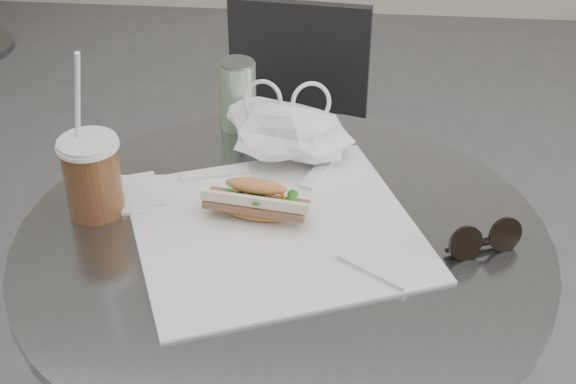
# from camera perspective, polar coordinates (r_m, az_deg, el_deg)

# --- Properties ---
(cafe_table) EXTENTS (0.76, 0.76, 0.74)m
(cafe_table) POSITION_cam_1_polar(r_m,az_deg,el_deg) (1.32, -0.34, -12.79)
(cafe_table) COLOR slate
(cafe_table) RESTS_ON ground
(chair_far) EXTENTS (0.41, 0.43, 0.78)m
(chair_far) POSITION_cam_1_polar(r_m,az_deg,el_deg) (1.89, -0.14, -0.61)
(chair_far) COLOR #2C2C2F
(chair_far) RESTS_ON ground
(sandwich_paper) EXTENTS (0.50, 0.49, 0.00)m
(sandwich_paper) POSITION_cam_1_polar(r_m,az_deg,el_deg) (1.15, -0.92, -2.59)
(sandwich_paper) COLOR white
(sandwich_paper) RESTS_ON cafe_table
(banh_mi) EXTENTS (0.19, 0.10, 0.06)m
(banh_mi) POSITION_cam_1_polar(r_m,az_deg,el_deg) (1.15, -2.27, -0.61)
(banh_mi) COLOR tan
(banh_mi) RESTS_ON sandwich_paper
(iced_coffee) EXTENTS (0.09, 0.09, 0.26)m
(iced_coffee) POSITION_cam_1_polar(r_m,az_deg,el_deg) (1.19, -13.75, 1.19)
(iced_coffee) COLOR brown
(iced_coffee) RESTS_ON cafe_table
(sunglasses) EXTENTS (0.11, 0.07, 0.05)m
(sunglasses) POSITION_cam_1_polar(r_m,az_deg,el_deg) (1.13, 13.78, -3.37)
(sunglasses) COLOR black
(sunglasses) RESTS_ON cafe_table
(plastic_bag) EXTENTS (0.20, 0.16, 0.09)m
(plastic_bag) POSITION_cam_1_polar(r_m,az_deg,el_deg) (1.28, -0.15, 4.13)
(plastic_bag) COLOR white
(plastic_bag) RESTS_ON cafe_table
(napkin_stack) EXTENTS (0.13, 0.13, 0.01)m
(napkin_stack) POSITION_cam_1_polar(r_m,az_deg,el_deg) (1.24, -11.29, -0.15)
(napkin_stack) COLOR white
(napkin_stack) RESTS_ON cafe_table
(drink_can) EXTENTS (0.06, 0.06, 0.12)m
(drink_can) POSITION_cam_1_polar(r_m,az_deg,el_deg) (1.38, -3.61, 6.94)
(drink_can) COLOR #579658
(drink_can) RESTS_ON cafe_table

